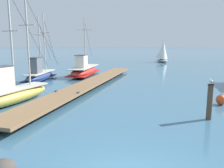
{
  "coord_description": "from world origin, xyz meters",
  "views": [
    {
      "loc": [
        0.81,
        -5.23,
        3.66
      ],
      "look_at": [
        -2.14,
        7.11,
        1.4
      ],
      "focal_mm": 37.27,
      "sensor_mm": 36.0,
      "label": 1
    }
  ],
  "objects": [
    {
      "name": "mooring_buoy",
      "position": [
        4.01,
        9.4,
        0.31
      ],
      "size": [
        0.61,
        0.61,
        0.68
      ],
      "color": "#E04C1E",
      "rests_on": "ground"
    },
    {
      "name": "floating_dock",
      "position": [
        -5.36,
        12.92,
        0.36
      ],
      "size": [
        2.66,
        22.13,
        0.53
      ],
      "color": "brown",
      "rests_on": "ground"
    },
    {
      "name": "perched_seagull",
      "position": [
        2.85,
        6.32,
        1.88
      ],
      "size": [
        0.21,
        0.37,
        0.27
      ],
      "color": "gold",
      "rests_on": "mooring_piling"
    },
    {
      "name": "fishing_boat_2",
      "position": [
        -8.29,
        6.48,
        0.74
      ],
      "size": [
        2.33,
        7.86,
        7.03
      ],
      "color": "gold",
      "rests_on": "ground"
    },
    {
      "name": "fishing_boat_1",
      "position": [
        -8.29,
        19.3,
        0.65
      ],
      "size": [
        2.47,
        7.17,
        6.41
      ],
      "color": "#AD2823",
      "rests_on": "ground"
    },
    {
      "name": "mooring_piling",
      "position": [
        2.85,
        6.33,
        0.9
      ],
      "size": [
        0.3,
        0.3,
        1.73
      ],
      "color": "#4C3D2D",
      "rests_on": "ground"
    },
    {
      "name": "fishing_boat_0",
      "position": [
        -11.34,
        15.03,
        0.64
      ],
      "size": [
        2.21,
        7.32,
        6.51
      ],
      "color": "navy",
      "rests_on": "ground"
    },
    {
      "name": "distant_sailboat",
      "position": [
        -0.18,
        40.15,
        1.91
      ],
      "size": [
        3.17,
        4.31,
        4.22
      ],
      "color": "silver",
      "rests_on": "ground"
    }
  ]
}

